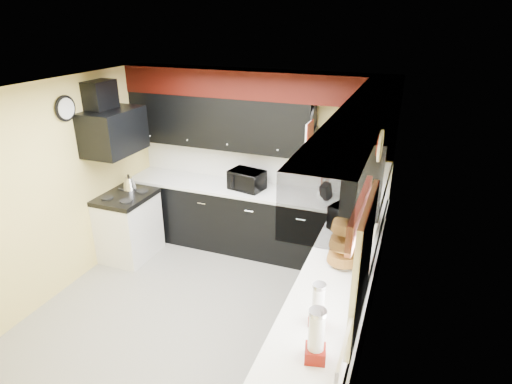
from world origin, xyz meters
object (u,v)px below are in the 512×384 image
(utensil_crock, at_px, (324,192))
(knife_block, at_px, (326,192))
(toaster_oven, at_px, (247,180))
(kettle, at_px, (129,183))
(microwave, at_px, (352,215))

(utensil_crock, bearing_deg, knife_block, -48.61)
(toaster_oven, xyz_separation_m, kettle, (-1.52, -0.53, -0.07))
(utensil_crock, height_order, knife_block, knife_block)
(knife_block, relative_size, kettle, 1.16)
(utensil_crock, xyz_separation_m, kettle, (-2.57, -0.60, -0.02))
(microwave, relative_size, kettle, 2.72)
(microwave, bearing_deg, utensil_crock, 57.98)
(microwave, height_order, utensil_crock, microwave)
(microwave, distance_m, kettle, 3.04)
(utensil_crock, bearing_deg, microwave, -55.11)
(kettle, bearing_deg, utensil_crock, 13.06)
(microwave, relative_size, utensil_crock, 3.00)
(microwave, height_order, knife_block, microwave)
(toaster_oven, xyz_separation_m, microwave, (1.52, -0.61, 0.01))
(toaster_oven, bearing_deg, knife_block, 12.87)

